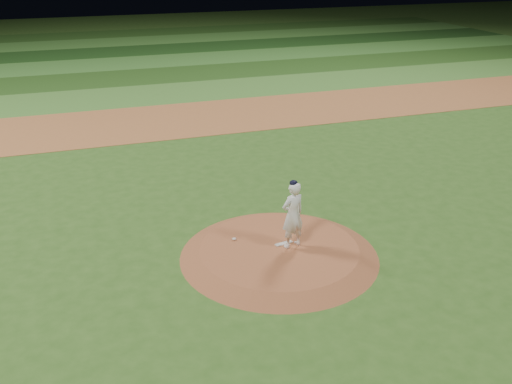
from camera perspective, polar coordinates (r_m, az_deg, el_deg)
The scene contains 12 objects.
ground at distance 15.95m, azimuth 2.32°, elevation -6.36°, with size 120.00×120.00×0.00m, color #315A1D.
infield_dirt_band at distance 28.47m, azimuth -7.83°, elevation 7.18°, with size 70.00×6.00×0.02m, color #A46033.
outfield_stripe_0 at distance 33.71m, azimuth -9.72°, elevation 9.64°, with size 70.00×5.00×0.02m, color #41792C.
outfield_stripe_1 at distance 38.54m, azimuth -11.00°, elevation 11.29°, with size 70.00×5.00×0.02m, color #234B18.
outfield_stripe_2 at distance 43.40m, azimuth -12.01°, elevation 12.56°, with size 70.00×5.00×0.02m, color #3A772B.
outfield_stripe_3 at distance 48.29m, azimuth -12.82°, elevation 13.58°, with size 70.00×5.00×0.02m, color #193F14.
outfield_stripe_4 at distance 53.21m, azimuth -13.49°, elevation 14.41°, with size 70.00×5.00×0.02m, color #3A752A.
outfield_stripe_5 at distance 58.13m, azimuth -14.05°, elevation 15.09°, with size 70.00×5.00×0.02m, color #244E19.
pitchers_mound at distance 15.89m, azimuth 2.33°, elevation -5.97°, with size 5.50×5.50×0.25m, color #9A532F.
pitching_rubber at distance 16.02m, azimuth 2.80°, elevation -5.15°, with size 0.52×0.13×0.03m, color silver.
rosin_bag at distance 16.20m, azimuth -2.20°, elevation -4.71°, with size 0.12×0.12×0.07m, color silver.
pitcher_on_mound at distance 15.47m, azimuth 3.69°, elevation -2.27°, with size 0.80×0.63×1.98m.
Camera 1 is at (-5.03, -12.87, 7.97)m, focal length 40.00 mm.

